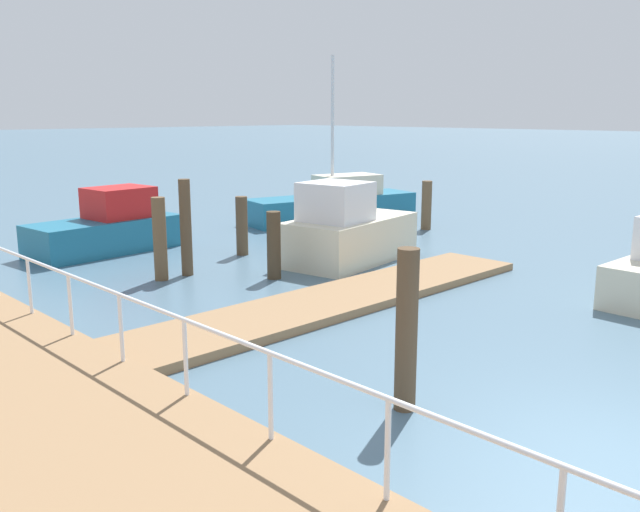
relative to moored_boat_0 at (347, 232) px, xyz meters
name	(u,v)px	position (x,y,z in m)	size (l,w,h in m)	color
ground_plane	(7,241)	(-5.67, 9.96, -0.85)	(300.00, 300.00, 0.00)	slate
floating_dock	(333,301)	(-3.37, -2.78, -0.76)	(11.59, 2.00, 0.18)	#93704C
boardwalk_railing	(10,262)	(-8.82, 0.68, 0.39)	(0.06, 29.67, 1.08)	white
dock_piling_0	(274,245)	(-2.73, -0.07, 0.00)	(0.35, 0.35, 1.70)	#473826
dock_piling_1	(242,226)	(-1.51, 2.81, 0.01)	(0.34, 0.34, 1.72)	brown
dock_piling_2	(186,228)	(-4.09, 1.78, 0.38)	(0.29, 0.29, 2.47)	brown
dock_piling_3	(406,331)	(-6.39, -7.18, 0.30)	(0.31, 0.31, 2.31)	brown
dock_piling_4	(160,239)	(-4.84, 1.79, 0.19)	(0.34, 0.34, 2.08)	brown
dock_piling_5	(426,205)	(5.91, 1.73, 0.02)	(0.36, 0.36, 1.74)	brown
moored_boat_0	(347,232)	(0.00, 0.00, 0.00)	(4.35, 2.69, 2.28)	beige
moored_boat_2	(108,228)	(-4.08, 6.00, -0.14)	(4.56, 2.21, 1.90)	#1E6B8C
moored_boat_3	(335,203)	(5.09, 5.49, -0.19)	(7.07, 3.24, 6.18)	#1E6B8C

